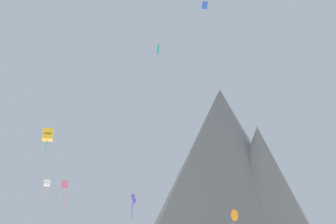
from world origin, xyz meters
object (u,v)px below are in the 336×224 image
at_px(kite_teal_high, 158,50).
at_px(kite_rainbow_mid, 65,188).
at_px(kite_indigo_low, 133,201).
at_px(rock_massif, 232,188).
at_px(kite_blue_high, 205,5).
at_px(kite_white_mid, 47,183).
at_px(kite_orange_low, 235,216).
at_px(kite_gold_mid, 48,135).

relative_size(kite_teal_high, kite_rainbow_mid, 0.28).
relative_size(kite_rainbow_mid, kite_indigo_low, 1.73).
bearing_deg(rock_massif, kite_teal_high, -100.04).
bearing_deg(kite_blue_high, rock_massif, -46.51).
height_order(kite_white_mid, kite_indigo_low, kite_white_mid).
distance_m(kite_blue_high, kite_orange_low, 25.01).
xyz_separation_m(kite_white_mid, kite_orange_low, (34.15, -26.42, -10.28)).
height_order(kite_blue_high, kite_rainbow_mid, kite_blue_high).
distance_m(rock_massif, kite_blue_high, 82.32).
relative_size(kite_teal_high, kite_orange_low, 0.34).
xyz_separation_m(rock_massif, kite_indigo_low, (-14.22, -69.88, -15.04)).
xyz_separation_m(kite_teal_high, kite_rainbow_mid, (-18.36, 14.95, -17.80)).
bearing_deg(rock_massif, kite_blue_high, -92.81).
bearing_deg(kite_orange_low, kite_blue_high, 130.91).
distance_m(kite_white_mid, kite_rainbow_mid, 8.39).
xyz_separation_m(rock_massif, kite_white_mid, (-35.68, -45.38, -7.10)).
xyz_separation_m(kite_gold_mid, kite_rainbow_mid, (-4.07, 19.64, -3.20)).
height_order(rock_massif, kite_gold_mid, rock_massif).
distance_m(kite_blue_high, kite_rainbow_mid, 42.89).
bearing_deg(kite_white_mid, kite_teal_high, -147.16).
bearing_deg(kite_blue_high, kite_indigo_low, -3.76).
height_order(kite_white_mid, kite_blue_high, kite_blue_high).
distance_m(rock_massif, kite_gold_mid, 75.75).
distance_m(rock_massif, kite_white_mid, 58.16).
distance_m(kite_teal_high, kite_rainbow_mid, 29.62).
bearing_deg(kite_gold_mid, kite_orange_low, -19.49).
bearing_deg(kite_teal_high, kite_orange_low, 76.41).
xyz_separation_m(kite_teal_high, kite_blue_high, (7.70, -15.86, -3.27)).
bearing_deg(rock_massif, kite_white_mid, -128.18).
bearing_deg(rock_massif, kite_rainbow_mid, -120.41).
bearing_deg(kite_gold_mid, kite_teal_high, 0.81).
distance_m(rock_massif, kite_teal_high, 67.77).
xyz_separation_m(rock_massif, kite_orange_low, (-1.53, -71.80, -17.39)).
relative_size(kite_white_mid, kite_orange_low, 0.80).
height_order(kite_gold_mid, kite_blue_high, kite_blue_high).
bearing_deg(kite_teal_high, kite_blue_high, 41.09).
relative_size(kite_white_mid, kite_rainbow_mid, 0.64).
distance_m(kite_gold_mid, kite_indigo_low, 14.86).
distance_m(rock_massif, kite_orange_low, 73.89).
bearing_deg(kite_orange_low, kite_gold_mid, 52.46).
bearing_deg(kite_gold_mid, rock_massif, 52.49).
relative_size(rock_massif, kite_white_mid, 22.15).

